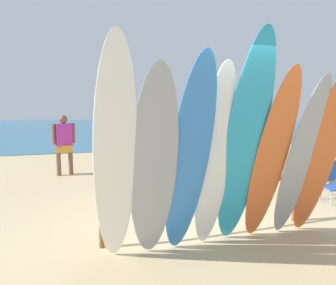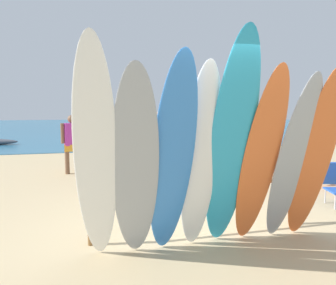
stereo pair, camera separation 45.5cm
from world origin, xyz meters
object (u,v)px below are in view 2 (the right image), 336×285
Objects in this scene: surfboard_rack at (199,194)px; beachgoer_midbeach at (196,138)px; beachgoer_by_water at (72,140)px; surfboard_white_0 at (96,160)px; surfboard_blue_2 at (172,161)px; surfboard_grey_6 at (292,162)px; surfboard_grey_1 at (135,169)px; surfboard_orange_7 at (314,159)px; surfboard_white_3 at (200,161)px; surfboard_teal_4 at (231,146)px; beachgoer_near_rack at (116,149)px; beachgoer_photographing at (159,135)px; beach_chair_blue at (260,163)px; beach_chair_red at (327,169)px; surfboard_orange_5 at (260,160)px.

surfboard_rack is 5.72m from beachgoer_midbeach.
beachgoer_by_water is at bearing 82.22° from beachgoer_midbeach.
surfboard_white_0 is 1.06× the size of surfboard_blue_2.
surfboard_grey_6 is (2.48, 0.05, -0.14)m from surfboard_white_0.
surfboard_grey_1 is (0.43, 0.01, -0.13)m from surfboard_white_0.
surfboard_grey_6 reaches higher than beachgoer_by_water.
surfboard_orange_7 is at bearing 6.12° from surfboard_grey_1.
surfboard_teal_4 reaches higher than surfboard_white_3.
surfboard_rack is at bearing -84.32° from beachgoer_by_water.
beachgoer_by_water is at bearing 57.85° from beachgoer_near_rack.
beach_chair_blue is at bearing 78.77° from beachgoer_photographing.
surfboard_rack is 1.35× the size of surfboard_grey_6.
beach_chair_red reaches higher than beach_chair_blue.
surfboard_white_3 is 5.71m from beachgoer_by_water.
beach_chair_red is 1.55m from beach_chair_blue.
beachgoer_midbeach is (3.27, 6.12, -0.41)m from surfboard_white_0.
surfboard_orange_7 is 6.47m from beachgoer_by_water.
surfboard_grey_1 is 0.99× the size of surfboard_white_3.
surfboard_white_3 is (1.24, 0.13, -0.09)m from surfboard_white_0.
surfboard_teal_4 is at bearing 5.99° from surfboard_white_0.
surfboard_grey_1 is 5.63m from beachgoer_by_water.
surfboard_white_0 is 1.80× the size of beachgoer_midbeach.
beachgoer_midbeach is at bearing 136.12° from beachgoer_photographing.
surfboard_grey_6 is 1.39× the size of beachgoer_near_rack.
beach_chair_blue is at bearing 43.29° from surfboard_blue_2.
surfboard_orange_5 is 1.04× the size of surfboard_grey_6.
surfboard_white_3 is 4.72m from beach_chair_red.
surfboard_white_0 is 5.58m from beachgoer_by_water.
surfboard_teal_4 reaches higher than surfboard_grey_1.
beachgoer_near_rack is (0.00, 3.04, -0.17)m from surfboard_grey_1.
beach_chair_blue is at bearing 47.08° from surfboard_rack.
surfboard_grey_1 is 0.85× the size of surfboard_teal_4.
beachgoer_midbeach is 0.91× the size of beachgoer_by_water.
surfboard_orange_7 reaches higher than beachgoer_photographing.
beachgoer_photographing reaches higher than beachgoer_near_rack.
surfboard_rack is at bearing 130.70° from surfboard_orange_5.
surfboard_white_0 is 0.86m from surfboard_blue_2.
surfboard_grey_6 is 0.31m from surfboard_orange_7.
surfboard_orange_5 is at bearing 152.12° from beachgoer_midbeach.
surfboard_orange_7 reaches higher than beachgoer_near_rack.
surfboard_white_0 is 6.95m from beachgoer_midbeach.
surfboard_grey_1 is at bearing -171.06° from surfboard_white_3.
beachgoer_near_rack is 2.69m from beachgoer_by_water.
beachgoer_photographing reaches higher than beach_chair_blue.
surfboard_rack is at bearing -136.01° from beach_chair_blue.
surfboard_grey_1 is 0.99× the size of surfboard_orange_7.
beach_chair_red is at bearing 77.95° from beachgoer_photographing.
surfboard_orange_7 is (2.36, 0.01, 0.02)m from surfboard_grey_1.
beachgoer_by_water is at bearing 155.20° from beach_chair_blue.
surfboard_white_0 is 1.10× the size of surfboard_orange_5.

